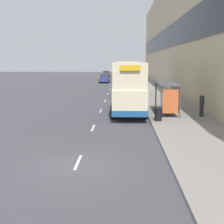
{
  "coord_description": "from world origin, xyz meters",
  "views": [
    {
      "loc": [
        1.97,
        -12.6,
        4.47
      ],
      "look_at": [
        0.93,
        17.38,
        -0.52
      ],
      "focal_mm": 50.0,
      "sensor_mm": 36.0,
      "label": 1
    }
  ],
  "objects_px": {
    "bus_shelter": "(170,93)",
    "litter_bin": "(158,113)",
    "car_0": "(106,74)",
    "car_1": "(104,78)",
    "car_2": "(122,74)",
    "double_decker_bus_ahead": "(127,78)",
    "pedestrian_1": "(202,105)",
    "double_decker_bus_near": "(129,86)",
    "pedestrian_at_shelter": "(179,98)"
  },
  "relations": [
    {
      "from": "double_decker_bus_ahead",
      "to": "car_0",
      "type": "distance_m",
      "value": 40.53
    },
    {
      "from": "litter_bin",
      "to": "pedestrian_at_shelter",
      "type": "bearing_deg",
      "value": 68.46
    },
    {
      "from": "bus_shelter",
      "to": "car_0",
      "type": "distance_m",
      "value": 55.84
    },
    {
      "from": "car_1",
      "to": "pedestrian_1",
      "type": "distance_m",
      "value": 40.11
    },
    {
      "from": "car_0",
      "to": "car_1",
      "type": "distance_m",
      "value": 17.44
    },
    {
      "from": "bus_shelter",
      "to": "litter_bin",
      "type": "relative_size",
      "value": 4.0
    },
    {
      "from": "pedestrian_at_shelter",
      "to": "pedestrian_1",
      "type": "bearing_deg",
      "value": -80.44
    },
    {
      "from": "double_decker_bus_near",
      "to": "pedestrian_at_shelter",
      "type": "height_order",
      "value": "double_decker_bus_near"
    },
    {
      "from": "pedestrian_at_shelter",
      "to": "double_decker_bus_near",
      "type": "bearing_deg",
      "value": -156.57
    },
    {
      "from": "car_2",
      "to": "pedestrian_1",
      "type": "bearing_deg",
      "value": -83.98
    },
    {
      "from": "double_decker_bus_ahead",
      "to": "pedestrian_at_shelter",
      "type": "bearing_deg",
      "value": -66.9
    },
    {
      "from": "double_decker_bus_near",
      "to": "car_2",
      "type": "bearing_deg",
      "value": 90.64
    },
    {
      "from": "car_1",
      "to": "pedestrian_at_shelter",
      "type": "xyz_separation_m",
      "value": [
        8.99,
        -33.84,
        0.09
      ]
    },
    {
      "from": "car_1",
      "to": "car_2",
      "type": "xyz_separation_m",
      "value": [
        3.58,
        20.48,
        0.01
      ]
    },
    {
      "from": "double_decker_bus_near",
      "to": "pedestrian_1",
      "type": "xyz_separation_m",
      "value": [
        5.62,
        -2.97,
        -1.2
      ]
    },
    {
      "from": "bus_shelter",
      "to": "car_1",
      "type": "distance_m",
      "value": 38.57
    },
    {
      "from": "double_decker_bus_near",
      "to": "pedestrian_1",
      "type": "relative_size",
      "value": 5.89
    },
    {
      "from": "car_0",
      "to": "pedestrian_at_shelter",
      "type": "distance_m",
      "value": 52.16
    },
    {
      "from": "double_decker_bus_near",
      "to": "double_decker_bus_ahead",
      "type": "distance_m",
      "value": 13.13
    },
    {
      "from": "bus_shelter",
      "to": "pedestrian_at_shelter",
      "type": "relative_size",
      "value": 2.64
    },
    {
      "from": "double_decker_bus_near",
      "to": "double_decker_bus_ahead",
      "type": "height_order",
      "value": "same"
    },
    {
      "from": "bus_shelter",
      "to": "pedestrian_at_shelter",
      "type": "xyz_separation_m",
      "value": [
        1.48,
        3.97,
        -0.92
      ]
    },
    {
      "from": "car_1",
      "to": "pedestrian_1",
      "type": "height_order",
      "value": "pedestrian_1"
    },
    {
      "from": "car_0",
      "to": "car_1",
      "type": "xyz_separation_m",
      "value": [
        0.57,
        -17.43,
        -0.03
      ]
    },
    {
      "from": "double_decker_bus_ahead",
      "to": "car_1",
      "type": "xyz_separation_m",
      "value": [
        -4.27,
        22.78,
        -1.42
      ]
    },
    {
      "from": "car_0",
      "to": "pedestrian_at_shelter",
      "type": "height_order",
      "value": "car_0"
    },
    {
      "from": "double_decker_bus_near",
      "to": "litter_bin",
      "type": "height_order",
      "value": "double_decker_bus_near"
    },
    {
      "from": "bus_shelter",
      "to": "pedestrian_1",
      "type": "distance_m",
      "value": 2.68
    },
    {
      "from": "pedestrian_1",
      "to": "litter_bin",
      "type": "xyz_separation_m",
      "value": [
        -3.55,
        -1.81,
        -0.41
      ]
    },
    {
      "from": "car_1",
      "to": "pedestrian_1",
      "type": "relative_size",
      "value": 2.46
    },
    {
      "from": "car_1",
      "to": "litter_bin",
      "type": "xyz_separation_m",
      "value": [
        6.29,
        -40.69,
        -0.19
      ]
    },
    {
      "from": "car_2",
      "to": "litter_bin",
      "type": "xyz_separation_m",
      "value": [
        2.71,
        -61.17,
        -0.2
      ]
    },
    {
      "from": "pedestrian_1",
      "to": "bus_shelter",
      "type": "bearing_deg",
      "value": 155.36
    },
    {
      "from": "double_decker_bus_near",
      "to": "pedestrian_at_shelter",
      "type": "xyz_separation_m",
      "value": [
        4.78,
        2.07,
        -1.33
      ]
    },
    {
      "from": "double_decker_bus_near",
      "to": "pedestrian_1",
      "type": "bearing_deg",
      "value": -27.82
    },
    {
      "from": "bus_shelter",
      "to": "pedestrian_1",
      "type": "xyz_separation_m",
      "value": [
        2.33,
        -1.07,
        -0.79
      ]
    },
    {
      "from": "bus_shelter",
      "to": "double_decker_bus_ahead",
      "type": "xyz_separation_m",
      "value": [
        -3.24,
        15.03,
        0.41
      ]
    },
    {
      "from": "double_decker_bus_ahead",
      "to": "car_0",
      "type": "height_order",
      "value": "double_decker_bus_ahead"
    },
    {
      "from": "car_2",
      "to": "pedestrian_1",
      "type": "distance_m",
      "value": 59.69
    },
    {
      "from": "double_decker_bus_ahead",
      "to": "car_2",
      "type": "xyz_separation_m",
      "value": [
        -0.69,
        43.27,
        -1.41
      ]
    },
    {
      "from": "car_1",
      "to": "pedestrian_at_shelter",
      "type": "bearing_deg",
      "value": 104.88
    },
    {
      "from": "car_2",
      "to": "pedestrian_1",
      "type": "height_order",
      "value": "pedestrian_1"
    },
    {
      "from": "double_decker_bus_ahead",
      "to": "pedestrian_1",
      "type": "distance_m",
      "value": 17.07
    },
    {
      "from": "bus_shelter",
      "to": "car_2",
      "type": "distance_m",
      "value": 58.44
    },
    {
      "from": "bus_shelter",
      "to": "car_2",
      "type": "relative_size",
      "value": 1.03
    },
    {
      "from": "car_1",
      "to": "car_2",
      "type": "relative_size",
      "value": 1.11
    },
    {
      "from": "bus_shelter",
      "to": "car_0",
      "type": "height_order",
      "value": "bus_shelter"
    },
    {
      "from": "car_2",
      "to": "car_0",
      "type": "bearing_deg",
      "value": -143.7
    },
    {
      "from": "car_0",
      "to": "double_decker_bus_ahead",
      "type": "bearing_deg",
      "value": 96.87
    },
    {
      "from": "bus_shelter",
      "to": "car_0",
      "type": "xyz_separation_m",
      "value": [
        -8.08,
        55.24,
        -0.98
      ]
    }
  ]
}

